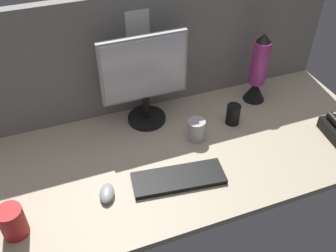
# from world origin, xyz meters

# --- Properties ---
(ground_plane) EXTENTS (1.80, 0.80, 0.03)m
(ground_plane) POSITION_xyz_m (0.00, 0.00, -0.01)
(ground_plane) COLOR tan
(cubicle_wall_back) EXTENTS (1.80, 0.06, 0.57)m
(cubicle_wall_back) POSITION_xyz_m (-0.00, 0.37, 0.29)
(cubicle_wall_back) COLOR gray
(cubicle_wall_back) RESTS_ON ground_plane
(monitor) EXTENTS (0.39, 0.18, 0.43)m
(monitor) POSITION_xyz_m (-0.08, 0.25, 0.24)
(monitor) COLOR black
(monitor) RESTS_ON ground_plane
(keyboard) EXTENTS (0.38, 0.18, 0.02)m
(keyboard) POSITION_xyz_m (-0.08, -0.16, 0.01)
(keyboard) COLOR black
(keyboard) RESTS_ON ground_plane
(mouse) EXTENTS (0.08, 0.11, 0.03)m
(mouse) POSITION_xyz_m (-0.36, -0.14, 0.02)
(mouse) COLOR #99999E
(mouse) RESTS_ON ground_plane
(mug_red_plastic) EXTENTS (0.09, 0.09, 0.12)m
(mug_red_plastic) POSITION_xyz_m (-0.70, -0.19, 0.06)
(mug_red_plastic) COLOR red
(mug_red_plastic) RESTS_ON ground_plane
(mug_black_travel) EXTENTS (0.06, 0.06, 0.10)m
(mug_black_travel) POSITION_xyz_m (0.29, 0.08, 0.05)
(mug_black_travel) COLOR black
(mug_black_travel) RESTS_ON ground_plane
(mug_steel) EXTENTS (0.08, 0.08, 0.10)m
(mug_steel) POSITION_xyz_m (0.09, 0.04, 0.05)
(mug_steel) COLOR #B2B2B7
(mug_steel) RESTS_ON ground_plane
(lava_lamp) EXTENTS (0.11, 0.11, 0.36)m
(lava_lamp) POSITION_xyz_m (0.48, 0.21, 0.15)
(lava_lamp) COLOR black
(lava_lamp) RESTS_ON ground_plane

